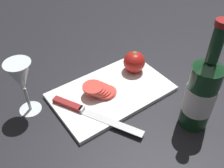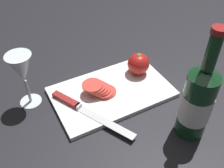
# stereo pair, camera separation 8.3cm
# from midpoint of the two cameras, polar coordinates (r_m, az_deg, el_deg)

# --- Properties ---
(ground_plane) EXTENTS (3.00, 3.00, 0.00)m
(ground_plane) POSITION_cam_midpoint_polar(r_m,az_deg,el_deg) (0.89, 6.43, -0.79)
(ground_plane) COLOR black
(cutting_board) EXTENTS (0.38, 0.23, 0.01)m
(cutting_board) POSITION_cam_midpoint_polar(r_m,az_deg,el_deg) (0.85, 2.78, -1.99)
(cutting_board) COLOR white
(cutting_board) RESTS_ON ground_plane
(wine_bottle) EXTENTS (0.08, 0.08, 0.33)m
(wine_bottle) POSITION_cam_midpoint_polar(r_m,az_deg,el_deg) (0.72, 21.21, -3.81)
(wine_bottle) COLOR #14381E
(wine_bottle) RESTS_ON ground_plane
(wine_glass) EXTENTS (0.08, 0.08, 0.18)m
(wine_glass) POSITION_cam_midpoint_polar(r_m,az_deg,el_deg) (0.78, -16.18, 2.73)
(wine_glass) COLOR silver
(wine_glass) RESTS_ON ground_plane
(whole_tomato) EXTENTS (0.08, 0.08, 0.08)m
(whole_tomato) POSITION_cam_midpoint_polar(r_m,az_deg,el_deg) (0.90, 8.39, 4.26)
(whole_tomato) COLOR red
(whole_tomato) RESTS_ON cutting_board
(knife) EXTENTS (0.16, 0.27, 0.01)m
(knife) POSITION_cam_midpoint_polar(r_m,az_deg,el_deg) (0.80, -5.03, -4.73)
(knife) COLOR silver
(knife) RESTS_ON cutting_board
(tomato_slice_stack_near) EXTENTS (0.11, 0.08, 0.04)m
(tomato_slice_stack_near) POSITION_cam_midpoint_polar(r_m,az_deg,el_deg) (0.83, 0.08, -1.11)
(tomato_slice_stack_near) COLOR #D63D33
(tomato_slice_stack_near) RESTS_ON cutting_board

